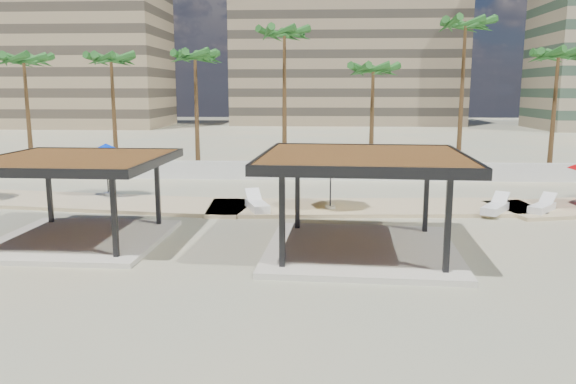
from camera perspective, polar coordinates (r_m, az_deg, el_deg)
name	(u,v)px	position (r m, az deg, el deg)	size (l,w,h in m)	color
ground	(335,248)	(21.15, 4.77, -5.68)	(200.00, 200.00, 0.00)	tan
promenade	(370,205)	(28.69, 8.32, -1.34)	(44.45, 7.97, 0.24)	#C6B284
boundary_wall	(328,171)	(36.70, 4.06, 2.15)	(56.00, 0.30, 1.20)	silver
building_west	(53,28)	(97.96, -22.76, 15.12)	(34.00, 16.00, 32.40)	#937F60
building_mid	(346,39)	(98.79, 5.95, 15.22)	(38.00, 16.00, 30.40)	#847259
pavilion_central	(363,194)	(20.19, 7.58, -0.20)	(7.54, 7.54, 3.62)	beige
pavilion_west	(77,192)	(22.90, -20.63, 0.04)	(6.75, 6.75, 3.34)	beige
umbrella_b	(331,161)	(26.78, 4.37, 3.14)	(3.35, 3.35, 2.67)	beige
umbrella_f	(106,151)	(31.78, -18.01, 4.01)	(3.84, 3.84, 2.80)	beige
lounger_a	(257,205)	(26.88, -3.16, -1.33)	(1.45, 2.38, 0.86)	white
lounger_b	(495,208)	(27.99, 20.31, -1.51)	(1.80, 2.23, 0.83)	white
lounger_d	(542,207)	(29.06, 24.41, -1.41)	(1.82, 2.00, 0.78)	white
palm_a	(24,64)	(43.67, -25.26, 11.67)	(3.00, 3.00, 8.68)	brown
palm_b	(111,63)	(41.60, -17.53, 12.35)	(3.00, 3.00, 8.74)	brown
palm_c	(195,61)	(39.35, -9.42, 12.99)	(3.00, 3.00, 8.86)	brown
palm_d	(284,39)	(39.43, -0.37, 15.27)	(3.00, 3.00, 10.43)	brown
palm_e	(373,73)	(38.90, 8.64, 11.83)	(3.00, 3.00, 7.99)	brown
palm_f	(465,31)	(40.28, 17.57, 15.34)	(3.00, 3.00, 10.92)	brown
palm_g	(558,60)	(41.62, 25.76, 11.99)	(3.00, 3.00, 8.88)	brown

